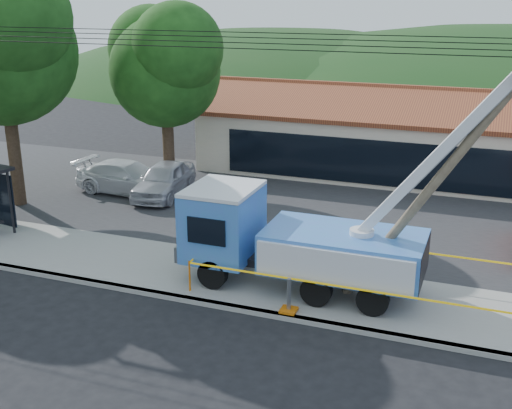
{
  "coord_description": "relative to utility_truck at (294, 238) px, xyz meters",
  "views": [
    {
      "loc": [
        7.8,
        -14.12,
        9.23
      ],
      "look_at": [
        0.59,
        5.0,
        2.46
      ],
      "focal_mm": 45.0,
      "sensor_mm": 36.0,
      "label": 1
    }
  ],
  "objects": [
    {
      "name": "caution_tape",
      "position": [
        2.96,
        0.16,
        -0.87
      ],
      "size": [
        11.93,
        3.53,
        1.02
      ],
      "color": "#D3640B",
      "rests_on": "ground"
    },
    {
      "name": "tree_lot",
      "position": [
        -9.22,
        8.86,
        4.43
      ],
      "size": [
        6.3,
        5.6,
        8.94
      ],
      "color": "#332316",
      "rests_on": "ground"
    },
    {
      "name": "car_white",
      "position": [
        -10.49,
        7.07,
        -1.79
      ],
      "size": [
        5.32,
        2.36,
        1.52
      ],
      "primitive_type": "imported",
      "rotation": [
        0.0,
        0.0,
        1.53
      ],
      "color": "silver",
      "rests_on": "ground"
    },
    {
      "name": "hill_west",
      "position": [
        -17.22,
        50.86,
        -1.79
      ],
      "size": [
        78.4,
        56.0,
        28.0
      ],
      "primitive_type": "ellipsoid",
      "color": "#173D16",
      "rests_on": "ground"
    },
    {
      "name": "tree_west_near",
      "position": [
        -14.22,
        3.86,
        5.74
      ],
      "size": [
        7.56,
        6.72,
        10.8
      ],
      "color": "#332316",
      "rests_on": "ground"
    },
    {
      "name": "parking_lot",
      "position": [
        -2.22,
        7.86,
        -1.74
      ],
      "size": [
        60.0,
        12.0,
        0.1
      ],
      "primitive_type": "cube",
      "color": "#28282B",
      "rests_on": "ground"
    },
    {
      "name": "leaning_pole",
      "position": [
        4.47,
        0.08,
        2.75
      ],
      "size": [
        5.27,
        1.63,
        8.13
      ],
      "color": "brown",
      "rests_on": "ground"
    },
    {
      "name": "strip_mall",
      "position": [
        1.78,
        15.84,
        0.1
      ],
      "size": [
        22.5,
        8.53,
        4.67
      ],
      "color": "beige",
      "rests_on": "ground"
    },
    {
      "name": "ground",
      "position": [
        -2.22,
        -4.14,
        -1.79
      ],
      "size": [
        120.0,
        120.0,
        0.0
      ],
      "primitive_type": "plane",
      "color": "black",
      "rests_on": "ground"
    },
    {
      "name": "sidewalk",
      "position": [
        -2.22,
        -0.14,
        -1.71
      ],
      "size": [
        60.0,
        4.0,
        0.15
      ],
      "primitive_type": "cube",
      "color": "gray",
      "rests_on": "ground"
    },
    {
      "name": "car_silver",
      "position": [
        -8.67,
        7.29,
        -1.79
      ],
      "size": [
        2.37,
        4.83,
        1.58
      ],
      "primitive_type": "imported",
      "rotation": [
        0.0,
        0.0,
        0.11
      ],
      "color": "#B5B6BD",
      "rests_on": "ground"
    },
    {
      "name": "utility_truck",
      "position": [
        0.0,
        0.0,
        0.0
      ],
      "size": [
        10.74,
        4.14,
        8.24
      ],
      "color": "black",
      "rests_on": "ground"
    },
    {
      "name": "curb",
      "position": [
        -2.22,
        -2.04,
        -1.71
      ],
      "size": [
        60.0,
        0.25,
        0.15
      ],
      "primitive_type": "cube",
      "color": "gray",
      "rests_on": "ground"
    }
  ]
}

